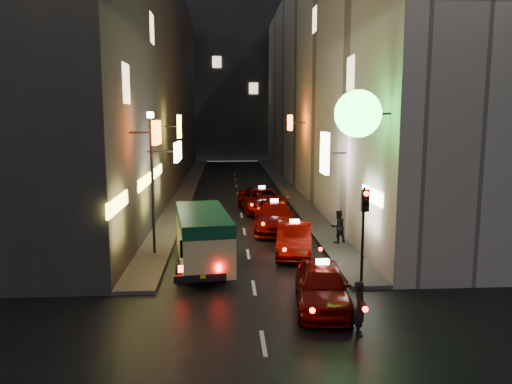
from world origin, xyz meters
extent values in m
cube|color=#373432|center=(-8.00, 34.00, 9.00)|extent=(6.00, 52.00, 18.00)
cube|color=#FF4E0C|center=(-3.85, 12.29, 5.52)|extent=(0.18, 1.59, 1.00)
cube|color=white|center=(-3.43, 16.95, 4.40)|extent=(0.18, 2.43, 0.96)
cube|color=yellow|center=(-4.00, 24.47, 5.52)|extent=(0.18, 1.29, 1.52)
cube|color=#F7CF56|center=(-4.98, 9.50, 3.00)|extent=(0.10, 3.37, 0.55)
cube|color=yellow|center=(-4.98, 15.81, 3.00)|extent=(0.10, 3.84, 0.55)
cube|color=#F7CF56|center=(-4.98, 20.58, 3.00)|extent=(0.10, 3.23, 0.55)
cube|color=#FFE5B2|center=(-4.99, 12.00, 7.50)|extent=(0.06, 1.30, 1.60)
cube|color=#FFE5B2|center=(-4.99, 20.00, 11.00)|extent=(0.06, 1.30, 1.60)
cube|color=#B4B0A5|center=(8.00, 34.00, 9.00)|extent=(6.00, 52.00, 18.00)
cylinder|color=#30F43B|center=(3.80, 9.00, 6.28)|extent=(1.70, 0.18, 1.70)
cube|color=white|center=(3.92, 15.48, 4.39)|extent=(0.18, 1.46, 2.05)
cube|color=#FF4E0C|center=(3.82, 28.11, 5.72)|extent=(0.18, 1.66, 1.13)
cube|color=white|center=(4.98, 10.82, 3.00)|extent=(0.10, 2.71, 0.55)
cube|color=#FFE5B2|center=(4.99, 15.00, 8.20)|extent=(0.06, 1.30, 1.60)
cube|color=#FFE5B2|center=(4.99, 25.00, 12.50)|extent=(0.06, 1.30, 1.60)
cube|color=#34353A|center=(0.00, 66.00, 11.00)|extent=(30.00, 10.00, 22.00)
cube|color=#4D4A48|center=(-4.25, 34.00, 0.07)|extent=(1.50, 52.00, 0.15)
cube|color=#4D4A48|center=(4.25, 34.00, 0.07)|extent=(1.50, 52.00, 0.15)
cube|color=#DBD389|center=(-1.94, 10.98, 1.34)|extent=(2.62, 5.64, 1.99)
cube|color=#0D4228|center=(-1.94, 10.98, 2.11)|extent=(2.64, 5.67, 0.50)
cube|color=black|center=(-1.94, 11.25, 1.54)|extent=(2.35, 3.49, 0.45)
cube|color=black|center=(-1.94, 8.31, 0.48)|extent=(1.87, 0.43, 0.27)
cube|color=#FF0A05|center=(-2.62, 8.24, 0.84)|extent=(0.16, 0.06, 0.25)
cube|color=#FF0A05|center=(-1.26, 8.24, 0.84)|extent=(0.16, 0.06, 0.25)
cylinder|color=black|center=(-2.77, 12.72, 0.34)|extent=(0.20, 0.69, 0.69)
cylinder|color=black|center=(-1.11, 9.24, 0.34)|extent=(0.20, 0.69, 0.69)
imported|color=#650300|center=(2.12, 6.52, 0.84)|extent=(2.74, 5.50, 1.68)
cube|color=white|center=(2.12, 6.52, 1.77)|extent=(0.44, 0.23, 0.16)
sphere|color=#FF0A05|center=(1.37, 4.12, 0.87)|extent=(0.16, 0.16, 0.16)
sphere|color=#FF0A05|center=(2.86, 4.12, 0.87)|extent=(0.16, 0.16, 0.16)
imported|color=#650300|center=(2.10, 12.91, 0.83)|extent=(2.93, 5.49, 1.66)
cube|color=white|center=(2.10, 12.91, 1.75)|extent=(0.44, 0.24, 0.16)
sphere|color=#FF0A05|center=(1.36, 10.54, 0.85)|extent=(0.16, 0.16, 0.16)
sphere|color=#FF0A05|center=(2.83, 10.54, 0.85)|extent=(0.16, 0.16, 0.16)
imported|color=#650300|center=(1.65, 17.71, 0.92)|extent=(2.79, 5.92, 1.83)
cube|color=white|center=(1.65, 17.71, 1.92)|extent=(0.43, 0.21, 0.16)
sphere|color=#FF0A05|center=(0.84, 15.09, 0.94)|extent=(0.16, 0.16, 0.16)
sphere|color=#FF0A05|center=(2.46, 15.09, 0.94)|extent=(0.16, 0.16, 0.16)
imported|color=#650300|center=(1.37, 23.12, 0.90)|extent=(2.97, 5.90, 1.80)
cube|color=white|center=(1.37, 23.12, 1.89)|extent=(0.44, 0.23, 0.16)
sphere|color=#FF0A05|center=(0.57, 20.55, 0.93)|extent=(0.16, 0.16, 0.16)
sphere|color=#FF0A05|center=(2.17, 20.55, 0.93)|extent=(0.16, 0.16, 0.16)
imported|color=black|center=(2.78, 4.39, 0.90)|extent=(0.42, 0.62, 1.79)
imported|color=black|center=(4.39, 14.25, 1.04)|extent=(0.79, 0.65, 1.79)
cylinder|color=black|center=(4.00, 8.60, 1.90)|extent=(0.10, 0.10, 3.50)
cube|color=black|center=(4.00, 8.42, 3.20)|extent=(0.26, 0.18, 0.80)
sphere|color=#FF0A05|center=(4.00, 8.31, 3.47)|extent=(0.18, 0.18, 0.18)
sphere|color=black|center=(4.00, 8.31, 3.20)|extent=(0.17, 0.17, 0.17)
sphere|color=black|center=(4.00, 8.31, 2.93)|extent=(0.17, 0.17, 0.17)
cylinder|color=black|center=(-4.20, 13.00, 3.15)|extent=(0.12, 0.12, 6.00)
cylinder|color=#FFE5BF|center=(-4.20, 13.00, 6.25)|extent=(0.28, 0.28, 0.25)
camera|label=1|loc=(-1.01, -8.91, 6.19)|focal=35.00mm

